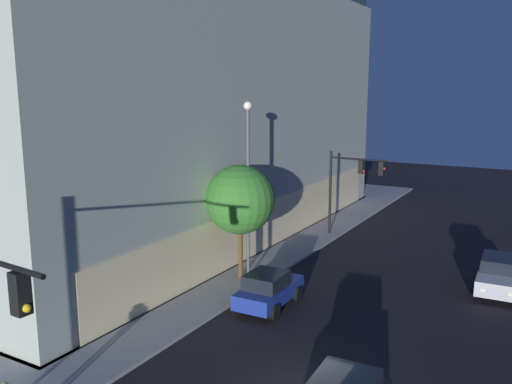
% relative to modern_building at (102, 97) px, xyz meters
% --- Properties ---
extents(modern_building, '(36.55, 29.78, 19.07)m').
position_rel_modern_building_xyz_m(modern_building, '(0.00, 0.00, 0.00)').
color(modern_building, '#4C4C51').
rests_on(modern_building, ground).
extents(traffic_light_far_corner, '(0.46, 4.08, 5.77)m').
position_rel_modern_building_xyz_m(traffic_light_far_corner, '(4.35, -18.28, -5.25)').
color(traffic_light_far_corner, black).
rests_on(traffic_light_far_corner, sidewalk_corner).
extents(street_lamp_sidewalk, '(0.44, 0.44, 9.30)m').
position_rel_modern_building_xyz_m(street_lamp_sidewalk, '(-6.20, -16.42, -3.60)').
color(street_lamp_sidewalk, '#4B4B4B').
rests_on(street_lamp_sidewalk, sidewalk_corner).
extents(sidewalk_tree, '(3.64, 3.64, 6.09)m').
position_rel_modern_building_xyz_m(sidewalk_tree, '(-6.43, -16.07, -5.06)').
color(sidewalk_tree, '#4E391E').
rests_on(sidewalk_tree, sidewalk_corner).
extents(car_blue, '(4.08, 2.14, 1.71)m').
position_rel_modern_building_xyz_m(car_blue, '(-8.83, -19.06, -8.61)').
color(car_blue, navy).
rests_on(car_blue, ground).
extents(car_silver, '(4.56, 2.33, 1.70)m').
position_rel_modern_building_xyz_m(car_silver, '(-1.19, -28.22, -8.61)').
color(car_silver, '#B7BABF').
rests_on(car_silver, ground).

